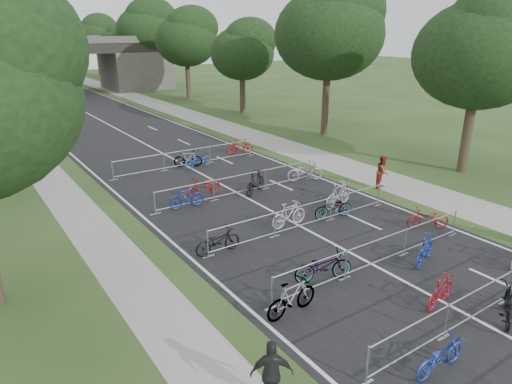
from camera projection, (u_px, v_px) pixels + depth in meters
road at (83, 111)px, 46.59m from camera, size 11.00×140.00×0.01m
sidewalk_right at (157, 104)px, 50.83m from camera, size 3.00×140.00×0.01m
sidewalk_left at (1, 119)px, 42.61m from camera, size 2.00×140.00×0.01m
lane_markings at (83, 111)px, 46.59m from camera, size 0.12×140.00×0.00m
overpass_bridge at (47, 66)px, 57.04m from camera, size 31.00×8.00×7.05m
tree_right_0 at (483, 49)px, 24.71m from camera, size 7.17×7.17×10.93m
tree_right_1 at (331, 30)px, 33.71m from camera, size 8.18×8.18×12.47m
tree_right_2 at (243, 51)px, 43.69m from camera, size 6.16×6.16×9.39m
tree_right_3 at (187, 38)px, 52.68m from camera, size 7.17×7.17×10.93m
tree_right_4 at (147, 29)px, 61.67m from camera, size 8.18×8.18×12.47m
tree_right_5 at (120, 42)px, 71.66m from camera, size 6.16×6.16×9.39m
tree_right_6 at (97, 34)px, 80.65m from camera, size 7.17×7.17×10.93m
barrier_row_2 at (478, 303)px, 13.15m from camera, size 9.70×0.08×1.10m
barrier_row_3 at (377, 253)px, 16.11m from camera, size 9.70×0.08×1.10m
barrier_row_4 at (304, 216)px, 19.21m from camera, size 9.70×0.08×1.10m
barrier_row_5 at (240, 185)px, 23.10m from camera, size 9.70×0.08×1.10m
barrier_row_6 at (188, 158)px, 27.76m from camera, size 9.70×0.08×1.10m
bike_8 at (440, 356)px, 11.15m from camera, size 1.77×0.62×0.93m
bike_9 at (441, 291)px, 13.84m from camera, size 1.70×0.74×0.99m
bike_10 at (508, 305)px, 13.13m from camera, size 2.04×1.57×1.03m
bike_12 at (292, 298)px, 13.37m from camera, size 1.93×0.67×1.14m
bike_13 at (323, 266)px, 15.20m from camera, size 2.16×1.31×1.07m
bike_14 at (425, 250)px, 16.32m from camera, size 1.87×1.09×1.08m
bike_15 at (428, 218)px, 19.19m from camera, size 1.82×1.48×0.93m
bike_16 at (218, 241)px, 17.11m from camera, size 1.86×0.70×0.97m
bike_17 at (289, 215)px, 19.35m from camera, size 1.86×0.60×1.11m
bike_18 at (334, 208)px, 20.26m from camera, size 1.94×1.02×0.97m
bike_19 at (338, 195)px, 21.54m from camera, size 2.08×0.99×1.20m
bike_20 at (187, 197)px, 21.42m from camera, size 1.77×0.66×1.04m
bike_21 at (204, 187)px, 22.78m from camera, size 2.20×1.13×1.10m
bike_22 at (255, 182)px, 23.27m from camera, size 1.99×1.45×1.18m
bike_23 at (305, 171)px, 25.24m from camera, size 2.17×1.35×1.08m
bike_25 at (188, 159)px, 27.79m from camera, size 1.74×1.23×1.03m
bike_26 at (198, 160)px, 27.62m from camera, size 1.88×0.82×0.96m
bike_27 at (240, 146)px, 30.68m from camera, size 1.81×1.11×1.05m
pedestrian_b at (383, 172)px, 24.02m from camera, size 1.05×0.96×1.76m
pedestrian_c at (272, 374)px, 10.07m from camera, size 1.04×0.85×1.66m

